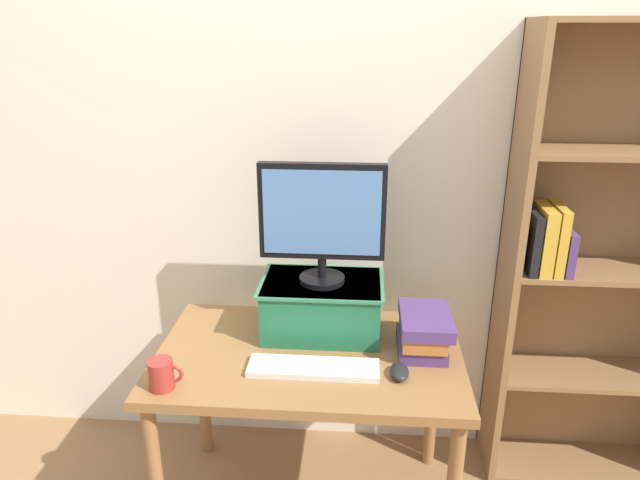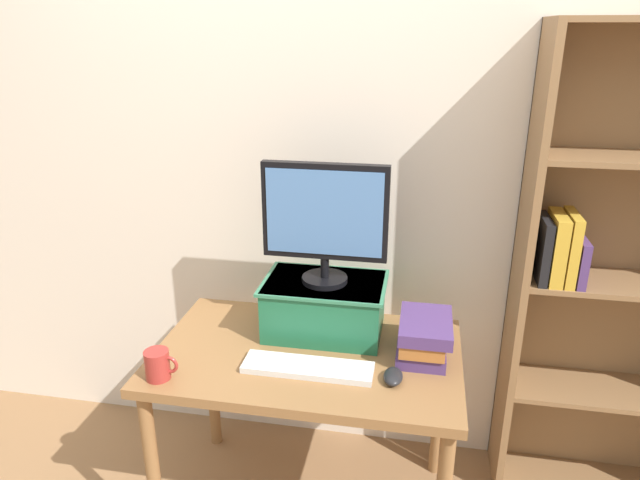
# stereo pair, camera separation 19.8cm
# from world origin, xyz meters

# --- Properties ---
(back_wall) EXTENTS (7.00, 0.08, 2.60)m
(back_wall) POSITION_xyz_m (0.00, 0.50, 1.30)
(back_wall) COLOR beige
(back_wall) RESTS_ON ground_plane
(desk) EXTENTS (1.10, 0.68, 0.72)m
(desk) POSITION_xyz_m (0.00, 0.00, 0.63)
(desk) COLOR olive
(desk) RESTS_ON ground_plane
(bookshelf_unit) EXTENTS (0.86, 0.28, 1.86)m
(bookshelf_unit) POSITION_xyz_m (1.15, 0.35, 0.94)
(bookshelf_unit) COLOR olive
(bookshelf_unit) RESTS_ON ground_plane
(riser_box) EXTENTS (0.46, 0.31, 0.21)m
(riser_box) POSITION_xyz_m (0.03, 0.16, 0.83)
(riser_box) COLOR #1E6642
(riser_box) RESTS_ON desk
(computer_monitor) EXTENTS (0.46, 0.17, 0.45)m
(computer_monitor) POSITION_xyz_m (0.03, 0.16, 1.18)
(computer_monitor) COLOR black
(computer_monitor) RESTS_ON riser_box
(keyboard) EXTENTS (0.45, 0.12, 0.02)m
(keyboard) POSITION_xyz_m (0.03, -0.12, 0.73)
(keyboard) COLOR silver
(keyboard) RESTS_ON desk
(computer_mouse) EXTENTS (0.06, 0.10, 0.04)m
(computer_mouse) POSITION_xyz_m (0.32, -0.13, 0.74)
(computer_mouse) COLOR black
(computer_mouse) RESTS_ON desk
(book_stack) EXTENTS (0.19, 0.26, 0.15)m
(book_stack) POSITION_xyz_m (0.41, 0.05, 0.79)
(book_stack) COLOR #4C336B
(book_stack) RESTS_ON desk
(coffee_mug) EXTENTS (0.12, 0.08, 0.10)m
(coffee_mug) POSITION_xyz_m (-0.46, -0.26, 0.77)
(coffee_mug) COLOR #9E2D28
(coffee_mug) RESTS_ON desk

